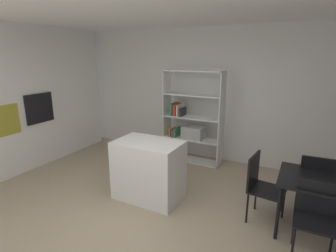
{
  "coord_description": "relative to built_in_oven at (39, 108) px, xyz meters",
  "views": [
    {
      "loc": [
        1.77,
        -2.58,
        2.23
      ],
      "look_at": [
        -0.11,
        1.02,
        1.13
      ],
      "focal_mm": 28.42,
      "sensor_mm": 36.0,
      "label": 1
    }
  ],
  "objects": [
    {
      "name": "ground_plane",
      "position": [
        2.88,
        -0.82,
        -1.2
      ],
      "size": [
        9.99,
        9.99,
        0.0
      ],
      "primitive_type": "plane",
      "color": "tan"
    },
    {
      "name": "dining_chair_island_side",
      "position": [
        4.25,
        0.09,
        -0.65
      ],
      "size": [
        0.49,
        0.5,
        0.92
      ],
      "rotation": [
        0.0,
        0.0,
        1.46
      ],
      "color": "black",
      "rests_on": "ground_plane"
    },
    {
      "name": "built_in_oven",
      "position": [
        0.0,
        0.0,
        0.0
      ],
      "size": [
        0.06,
        0.59,
        0.58
      ],
      "color": "black",
      "rests_on": "ground_plane"
    },
    {
      "name": "open_bookshelf",
      "position": [
        2.56,
        1.6,
        -0.35
      ],
      "size": [
        1.24,
        0.37,
        1.92
      ],
      "color": "white",
      "rests_on": "ground_plane"
    },
    {
      "name": "dining_chair_far",
      "position": [
        4.93,
        0.5,
        -0.64
      ],
      "size": [
        0.48,
        0.47,
        0.92
      ],
      "rotation": [
        0.0,
        0.0,
        3.2
      ],
      "color": "black",
      "rests_on": "ground_plane"
    },
    {
      "name": "dining_chair_near",
      "position": [
        4.92,
        -0.36,
        -0.67
      ],
      "size": [
        0.47,
        0.42,
        0.86
      ],
      "rotation": [
        0.0,
        0.0,
        0.02
      ],
      "color": "black",
      "rests_on": "ground_plane"
    },
    {
      "name": "back_partition",
      "position": [
        2.88,
        1.99,
        0.19
      ],
      "size": [
        7.26,
        0.06,
        2.77
      ],
      "primitive_type": "cube",
      "color": "silver",
      "rests_on": "ground_plane"
    },
    {
      "name": "kitchen_island",
      "position": [
        2.6,
        -0.13,
        -0.73
      ],
      "size": [
        1.02,
        0.66,
        0.94
      ],
      "primitive_type": "cube",
      "color": "white",
      "rests_on": "ground_plane"
    },
    {
      "name": "dining_table",
      "position": [
        4.92,
        0.08,
        -0.54
      ],
      "size": [
        0.91,
        0.81,
        0.75
      ],
      "color": "black",
      "rests_on": "ground_plane"
    }
  ]
}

